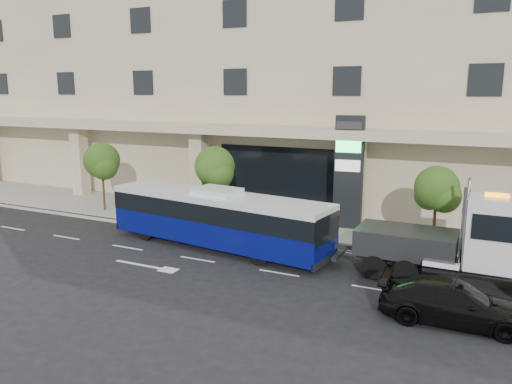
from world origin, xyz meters
TOP-DOWN VIEW (x-y plane):
  - ground at (0.00, 0.00)m, footprint 120.00×120.00m
  - sidewalk at (0.00, 5.00)m, footprint 120.00×6.00m
  - curb at (0.00, 2.00)m, footprint 120.00×0.30m
  - convention_center at (-0.00, 15.42)m, footprint 60.00×17.60m
  - tree_left at (-9.97, 3.59)m, footprint 2.27×2.20m
  - tree_mid at (-1.97, 3.59)m, footprint 2.28×2.20m
  - tree_right at (9.53, 3.59)m, footprint 2.10×2.00m
  - city_bus at (-0.06, 0.43)m, footprint 11.80×3.94m
  - tow_truck at (11.12, 0.49)m, footprint 8.95×2.33m
  - black_sedan at (10.92, -3.23)m, footprint 4.85×2.12m
  - signage_pylon at (4.77, 6.17)m, footprint 1.56×0.71m

SIDE VIEW (x-z plane):
  - ground at x=0.00m, z-range 0.00..0.00m
  - sidewalk at x=0.00m, z-range 0.00..0.15m
  - curb at x=0.00m, z-range 0.00..0.15m
  - black_sedan at x=10.92m, z-range 0.00..1.39m
  - city_bus at x=-0.06m, z-range 0.03..2.96m
  - tow_truck at x=11.12m, z-range -0.36..3.72m
  - tree_right at x=9.53m, z-range 1.01..5.06m
  - tree_left at x=-9.97m, z-range 1.00..5.22m
  - signage_pylon at x=4.77m, z-range 0.20..6.26m
  - tree_mid at x=-1.97m, z-range 1.07..5.45m
  - convention_center at x=0.00m, z-range -0.03..19.97m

